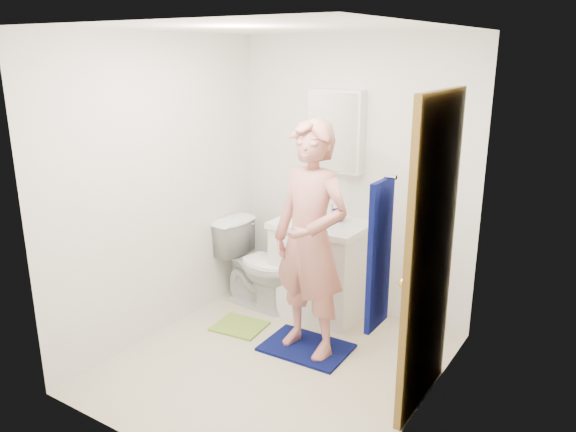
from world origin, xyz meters
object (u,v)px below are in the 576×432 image
Objects in this scene: medicine_cabinet at (336,131)px; soap_dispenser at (291,207)px; toilet at (259,264)px; toothbrush_cup at (338,216)px; vanity_cabinet at (321,270)px; man at (310,241)px; towel at (379,256)px.

medicine_cabinet reaches higher than soap_dispenser.
toilet is 0.88m from toothbrush_cup.
medicine_cabinet reaches higher than toothbrush_cup.
man reaches higher than vanity_cabinet.
soap_dispenser is 0.10× the size of man.
medicine_cabinet is 1.14m from man.
toothbrush_cup reaches higher than vanity_cabinet.
medicine_cabinet is at bearing 124.61° from towel.
man is at bearing -78.00° from toothbrush_cup.
toilet is (-0.55, -0.39, -1.21)m from medicine_cabinet.
medicine_cabinet is at bearing 39.51° from soap_dispenser.
man is at bearing -47.34° from soap_dispenser.
toothbrush_cup is (0.11, 0.09, 0.50)m from vanity_cabinet.
toilet is 0.62m from soap_dispenser.
towel is at bearing -44.66° from soap_dispenser.
vanity_cabinet is at bearing 122.04° from man.
vanity_cabinet is at bearing 128.47° from towel.
medicine_cabinet reaches higher than towel.
towel is at bearing -122.46° from toilet.
towel is at bearing -33.64° from man.
towel is 1.93m from toothbrush_cup.
towel reaches higher than soap_dispenser.
toothbrush_cup reaches higher than toilet.
soap_dispenser is at bearing 135.34° from towel.
man reaches higher than soap_dispenser.
vanity_cabinet is at bearing -90.00° from medicine_cabinet.
medicine_cabinet reaches higher than man.
toilet is (-1.73, 1.32, -0.86)m from towel.
towel reaches higher than toilet.
man is (0.82, -0.48, 0.52)m from toilet.
soap_dispenser is (-0.30, -0.25, -0.66)m from medicine_cabinet.
medicine_cabinet is 5.34× the size of toothbrush_cup.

